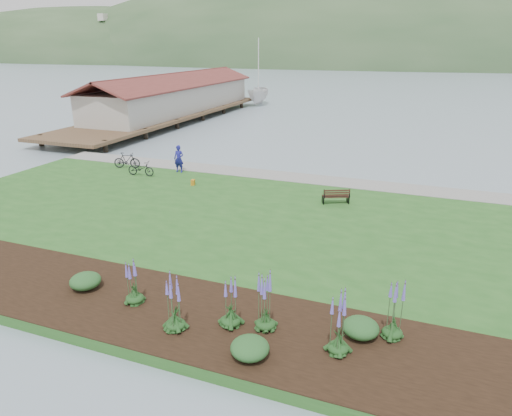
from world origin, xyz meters
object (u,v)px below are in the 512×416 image
(park_bench, at_px, (336,196))
(person, at_px, (179,157))
(bicycle_a, at_px, (141,168))
(sailboat, at_px, (258,105))

(park_bench, relative_size, person, 0.72)
(bicycle_a, relative_size, sailboat, 0.06)
(bicycle_a, height_order, sailboat, sailboat)
(park_bench, height_order, sailboat, sailboat)
(person, distance_m, bicycle_a, 2.63)
(park_bench, bearing_deg, person, 142.48)
(park_bench, xyz_separation_m, person, (-11.31, 2.67, 0.64))
(person, relative_size, bicycle_a, 1.15)
(park_bench, bearing_deg, bicycle_a, 151.49)
(person, bearing_deg, bicycle_a, -144.60)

